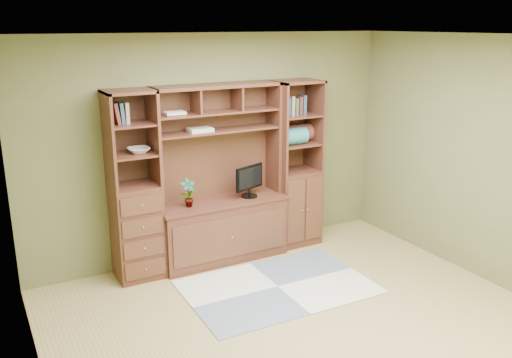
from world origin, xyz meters
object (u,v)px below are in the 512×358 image
center_hutch (221,176)px  monitor (249,176)px  right_tower (295,164)px  left_tower (134,187)px

center_hutch → monitor: (0.34, -0.03, -0.04)m
right_tower → monitor: size_ratio=3.95×
left_tower → monitor: (1.34, -0.07, -0.04)m
right_tower → monitor: 0.69m
left_tower → right_tower: (2.02, 0.00, 0.00)m
center_hutch → right_tower: same height
left_tower → monitor: bearing=-3.2°
right_tower → monitor: right_tower is taller
right_tower → monitor: bearing=-173.8°
center_hutch → monitor: bearing=-5.9°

